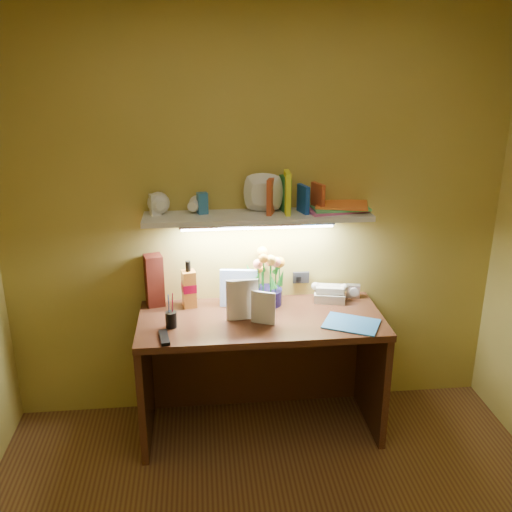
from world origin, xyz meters
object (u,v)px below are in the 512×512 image
Objects in this scene: desk at (261,374)px; whisky_bottle at (189,284)px; desk_clock at (353,291)px; flower_bouquet at (267,278)px; telephone at (330,292)px.

desk is 0.69m from whisky_bottle.
desk is 16.93× the size of desk_clock.
flower_bouquet is 0.56m from desk_clock.
telephone is 0.16m from desk_clock.
desk_clock is (0.16, 0.03, -0.01)m from telephone.
flower_bouquet is 3.95× the size of desk_clock.
telephone is at bearing -155.94° from desk_clock.
whisky_bottle is at bearing 154.77° from desk.
telephone reaches higher than desk_clock.
desk is 0.57m from flower_bouquet.
flower_bouquet is (0.05, 0.19, 0.54)m from desk.
whisky_bottle is at bearing 179.37° from flower_bouquet.
desk is 0.65m from telephone.
desk is at bearing -25.23° from whisky_bottle.
desk_clock reaches higher than desk.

